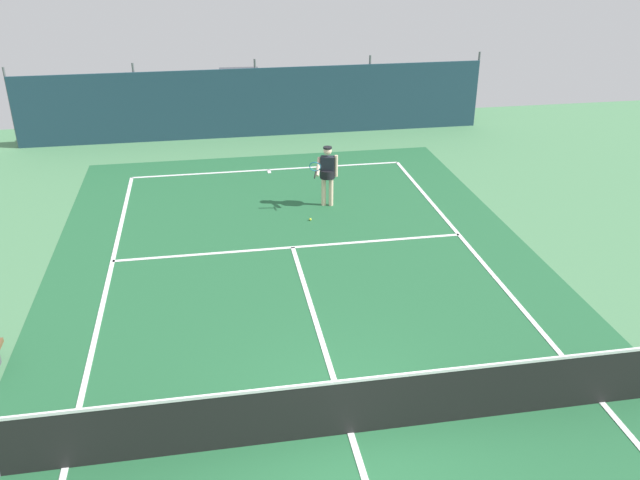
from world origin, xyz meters
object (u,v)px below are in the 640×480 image
Objects in this scene: tennis_player at (327,172)px; tennis_ball_near_player at (310,219)px; parked_car at (240,93)px; tennis_net at (351,406)px.

tennis_ball_near_player is (-0.61, -0.93, -0.93)m from tennis_player.
parked_car is at bearing 95.69° from tennis_ball_near_player.
tennis_player is (1.27, 8.81, 0.45)m from tennis_net.
parked_car is (-0.41, 18.62, 0.33)m from tennis_net.
tennis_player is 9.95m from parked_car.
tennis_net is 6.17× the size of tennis_player.
parked_car is (-1.68, 9.80, -0.12)m from tennis_player.
tennis_player is at bearing 81.82° from tennis_net.
tennis_net is 153.33× the size of tennis_ball_near_player.
tennis_net is 2.36× the size of parked_car.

